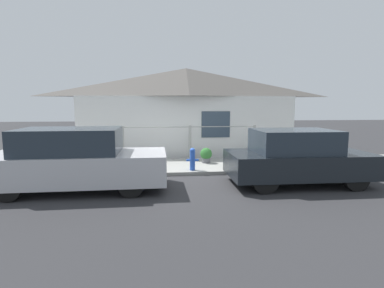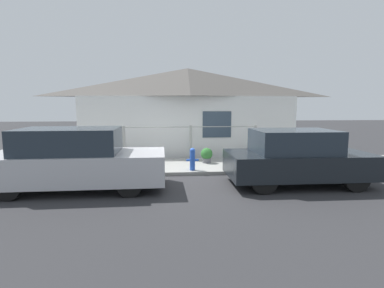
% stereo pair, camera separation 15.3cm
% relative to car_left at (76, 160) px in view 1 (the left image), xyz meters
% --- Properties ---
extents(ground_plane, '(60.00, 60.00, 0.00)m').
position_rel_car_left_xyz_m(ground_plane, '(3.07, 1.21, -0.74)').
color(ground_plane, '#2D2D30').
extents(sidewalk, '(24.00, 2.37, 0.11)m').
position_rel_car_left_xyz_m(sidewalk, '(3.07, 2.40, -0.68)').
color(sidewalk, gray).
rests_on(sidewalk, ground_plane).
extents(house, '(8.77, 2.23, 3.54)m').
position_rel_car_left_xyz_m(house, '(3.08, 5.00, 2.06)').
color(house, white).
rests_on(house, ground_plane).
extents(fence, '(4.90, 0.10, 1.22)m').
position_rel_car_left_xyz_m(fence, '(3.07, 3.44, 0.04)').
color(fence, '#999993').
rests_on(fence, sidewalk).
extents(car_left, '(4.22, 1.75, 1.51)m').
position_rel_car_left_xyz_m(car_left, '(0.00, 0.00, 0.00)').
color(car_left, '#B7B7BC').
rests_on(car_left, ground_plane).
extents(car_right, '(3.64, 1.69, 1.43)m').
position_rel_car_left_xyz_m(car_right, '(5.54, 0.00, -0.03)').
color(car_right, black).
rests_on(car_right, ground_plane).
extents(fire_hydrant, '(0.37, 0.17, 0.68)m').
position_rel_car_left_xyz_m(fire_hydrant, '(2.97, 1.49, -0.28)').
color(fire_hydrant, blue).
rests_on(fire_hydrant, sidewalk).
extents(potted_plant_near_hydrant, '(0.40, 0.40, 0.51)m').
position_rel_car_left_xyz_m(potted_plant_near_hydrant, '(3.55, 2.60, -0.36)').
color(potted_plant_near_hydrant, slate).
rests_on(potted_plant_near_hydrant, sidewalk).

